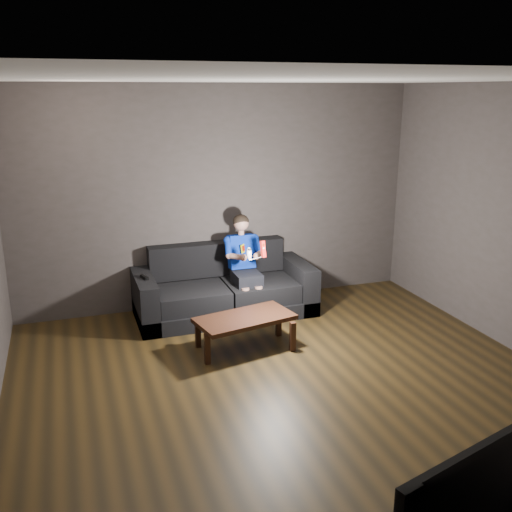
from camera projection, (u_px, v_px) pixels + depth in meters
name	position (u px, v px, depth m)	size (l,w,h in m)	color
floor	(296.00, 395.00, 5.09)	(5.00, 5.00, 0.00)	black
back_wall	(219.00, 197.00, 6.98)	(5.00, 0.04, 2.70)	#3A3533
ceiling	(303.00, 79.00, 4.33)	(5.00, 5.00, 0.02)	white
sofa	(224.00, 293.00, 6.87)	(2.11, 0.91, 0.81)	black
child	(244.00, 257.00, 6.77)	(0.46, 0.56, 1.12)	black
wii_remote_red	(263.00, 249.00, 6.35)	(0.06, 0.08, 0.19)	red
nunchuk_white	(249.00, 253.00, 6.31)	(0.07, 0.10, 0.15)	white
wii_remote_black	(144.00, 277.00, 6.41)	(0.08, 0.17, 0.03)	black
coffee_table	(245.00, 321.00, 5.90)	(1.08, 0.69, 0.36)	black
tv	(452.00, 490.00, 2.77)	(1.03, 0.14, 0.59)	black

